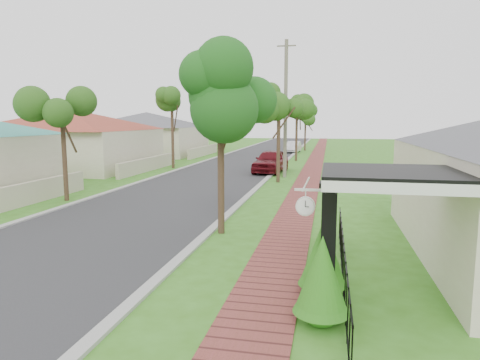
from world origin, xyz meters
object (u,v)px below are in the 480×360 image
Objects in this scene: parked_car_red at (271,161)px; station_clock at (306,205)px; parked_car_white at (293,147)px; near_tree at (220,96)px; porch_post at (328,249)px; utility_pole at (286,109)px.

station_clock reaches higher than parked_car_red.
near_tree is at bearing -84.61° from parked_car_white.
porch_post is 0.64× the size of parked_car_white.
near_tree is at bearing -82.05° from parked_car_red.
utility_pole is (-2.90, 19.36, 3.35)m from porch_post.
station_clock is at bearing 140.86° from porch_post.
porch_post reaches higher than station_clock.
parked_car_red is 19.52m from parked_car_white.
porch_post is 1.04m from station_clock.
utility_pole reaches higher than porch_post.
porch_post is 41.44m from parked_car_white.
parked_car_white is (-0.01, 19.52, -0.17)m from parked_car_red.
parked_car_white is (-4.16, 41.22, -0.47)m from porch_post.
station_clock is (-0.49, 0.40, 0.83)m from porch_post.
near_tree reaches higher than parked_car_white.
porch_post is 0.53× the size of parked_car_red.
parked_car_red is 17.29m from near_tree.
near_tree is 0.64× the size of utility_pole.
utility_pole is at bearing -82.34° from parked_car_white.
porch_post reaches higher than parked_car_white.
porch_post is at bearing -54.09° from near_tree.
porch_post reaches higher than parked_car_red.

